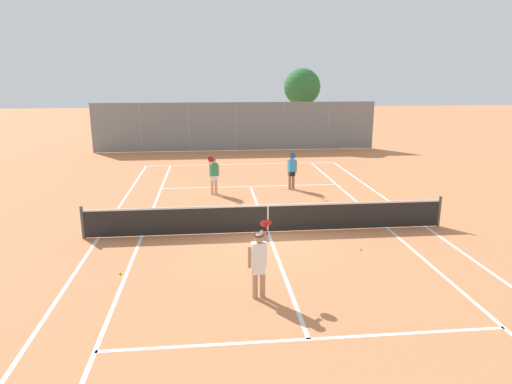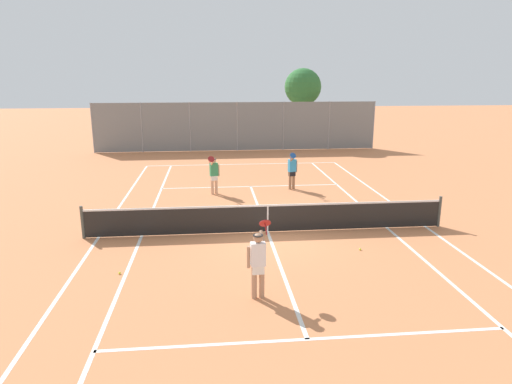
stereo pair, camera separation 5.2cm
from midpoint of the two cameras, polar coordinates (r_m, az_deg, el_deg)
name	(u,v)px [view 2 (the right image)]	position (r m, az deg, el deg)	size (l,w,h in m)	color
ground_plane	(268,232)	(15.28, 1.56, -5.02)	(120.00, 120.00, 0.00)	#CC7A4C
court_line_markings	(268,232)	(15.28, 1.56, -5.01)	(11.10, 23.90, 0.01)	silver
tennis_net	(268,217)	(15.12, 1.57, -3.20)	(12.00, 0.10, 1.07)	#474C47
player_near_side	(258,261)	(10.65, 0.39, -8.59)	(0.63, 0.76, 1.77)	tan
player_far_left	(214,173)	(19.91, -5.20, 2.33)	(0.52, 0.85, 1.77)	#D8A884
player_far_right	(292,169)	(20.76, 4.62, 2.84)	(0.49, 0.87, 1.77)	#936B4C
loose_tennis_ball_0	(360,249)	(14.09, 12.99, -6.98)	(0.07, 0.07, 0.07)	#D1DB33
loose_tennis_ball_2	(120,273)	(12.70, -16.57, -9.68)	(0.07, 0.07, 0.07)	#D1DB33
back_fence	(237,127)	(31.41, -2.33, 8.18)	(19.26, 0.08, 3.30)	gray
tree_behind_left	(303,88)	(33.87, 5.98, 12.78)	(2.64, 2.64, 5.54)	brown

